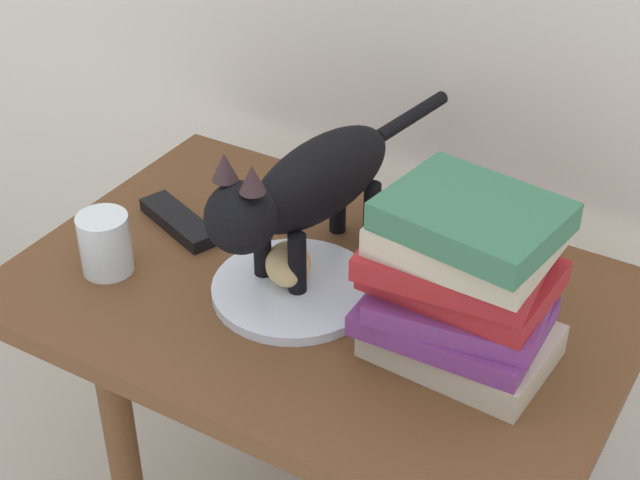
% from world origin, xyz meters
% --- Properties ---
extents(side_table, '(0.81, 0.54, 0.61)m').
position_xyz_m(side_table, '(0.00, 0.00, 0.51)').
color(side_table, brown).
rests_on(side_table, ground).
extents(plate, '(0.22, 0.22, 0.01)m').
position_xyz_m(plate, '(-0.03, -0.02, 0.61)').
color(plate, silver).
rests_on(plate, side_table).
extents(bread_roll, '(0.09, 0.10, 0.05)m').
position_xyz_m(bread_roll, '(-0.04, -0.02, 0.65)').
color(bread_roll, '#E0BC7A').
rests_on(bread_roll, plate).
extents(cat, '(0.13, 0.48, 0.23)m').
position_xyz_m(cat, '(-0.04, 0.03, 0.74)').
color(cat, black).
rests_on(cat, side_table).
extents(book_stack, '(0.23, 0.18, 0.22)m').
position_xyz_m(book_stack, '(0.21, -0.03, 0.72)').
color(book_stack, '#BCB299').
rests_on(book_stack, side_table).
extents(candle_jar, '(0.07, 0.07, 0.08)m').
position_xyz_m(candle_jar, '(-0.27, -0.11, 0.64)').
color(candle_jar, silver).
rests_on(candle_jar, side_table).
extents(tv_remote, '(0.16, 0.09, 0.02)m').
position_xyz_m(tv_remote, '(-0.25, 0.03, 0.62)').
color(tv_remote, black).
rests_on(tv_remote, side_table).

